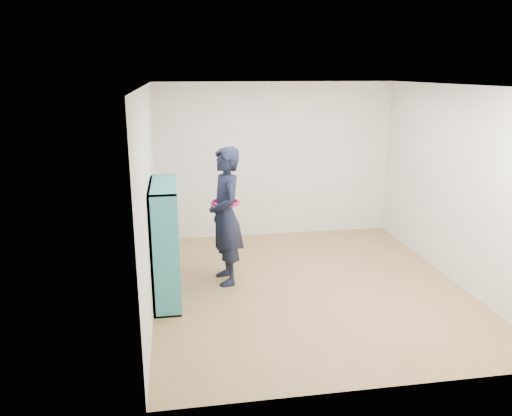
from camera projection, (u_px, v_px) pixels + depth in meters
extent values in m
plane|color=#9A7746|center=(308.00, 286.00, 6.64)|extent=(4.50, 4.50, 0.00)
plane|color=white|center=(314.00, 85.00, 5.95)|extent=(4.50, 4.50, 0.00)
cube|color=silver|center=(149.00, 198.00, 5.98)|extent=(0.02, 4.50, 2.60)
cube|color=silver|center=(457.00, 186.00, 6.61)|extent=(0.02, 4.50, 2.60)
cube|color=silver|center=(275.00, 161.00, 8.43)|extent=(4.00, 0.02, 2.60)
cube|color=silver|center=(382.00, 254.00, 4.15)|extent=(4.00, 0.02, 2.60)
cube|color=teal|center=(165.00, 258.00, 5.61)|extent=(0.32, 0.02, 1.47)
cube|color=teal|center=(166.00, 229.00, 6.64)|extent=(0.32, 0.02, 1.47)
cube|color=teal|center=(169.00, 296.00, 6.31)|extent=(0.32, 1.10, 0.02)
cube|color=teal|center=(163.00, 185.00, 5.93)|extent=(0.32, 1.10, 0.02)
cube|color=teal|center=(153.00, 243.00, 6.10)|extent=(0.02, 1.10, 1.47)
cube|color=teal|center=(166.00, 247.00, 5.95)|extent=(0.30, 0.02, 1.43)
cube|color=teal|center=(166.00, 238.00, 6.29)|extent=(0.30, 0.02, 1.43)
cube|color=teal|center=(167.00, 269.00, 6.22)|extent=(0.30, 1.06, 0.02)
cube|color=teal|center=(166.00, 242.00, 6.12)|extent=(0.30, 1.06, 0.02)
cube|color=teal|center=(164.00, 214.00, 6.03)|extent=(0.30, 1.06, 0.02)
cube|color=beige|center=(170.00, 305.00, 5.96)|extent=(0.20, 0.13, 0.05)
cube|color=black|center=(169.00, 274.00, 5.80)|extent=(0.17, 0.15, 0.20)
cube|color=maroon|center=(167.00, 243.00, 5.70)|extent=(0.17, 0.15, 0.23)
cube|color=silver|center=(165.00, 219.00, 5.67)|extent=(0.20, 0.13, 0.08)
cube|color=navy|center=(170.00, 288.00, 6.23)|extent=(0.17, 0.15, 0.22)
cube|color=brown|center=(169.00, 260.00, 6.13)|extent=(0.17, 0.15, 0.27)
cube|color=#BFB28C|center=(167.00, 238.00, 6.11)|extent=(0.20, 0.13, 0.08)
cube|color=#26594C|center=(166.00, 207.00, 5.95)|extent=(0.17, 0.15, 0.19)
cube|color=beige|center=(170.00, 277.00, 6.57)|extent=(0.17, 0.15, 0.21)
cube|color=black|center=(169.00, 256.00, 6.54)|extent=(0.20, 0.13, 0.08)
cube|color=maroon|center=(168.00, 224.00, 6.37)|extent=(0.17, 0.15, 0.27)
cube|color=silver|center=(166.00, 198.00, 6.28)|extent=(0.17, 0.15, 0.23)
imported|color=black|center=(226.00, 216.00, 6.56)|extent=(0.53, 0.72, 1.84)
torus|color=#AB0D53|center=(225.00, 203.00, 6.51)|extent=(0.43, 0.43, 0.04)
cube|color=silver|center=(212.00, 207.00, 6.57)|extent=(0.05, 0.08, 0.12)
cube|color=black|center=(212.00, 207.00, 6.57)|extent=(0.04, 0.08, 0.12)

